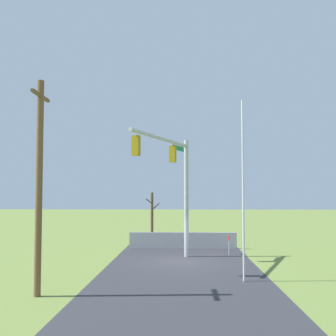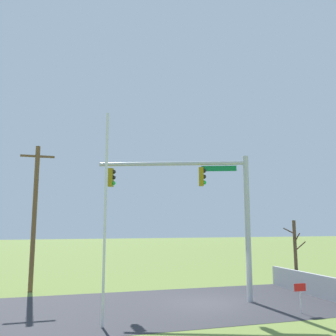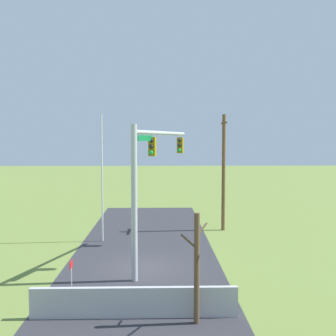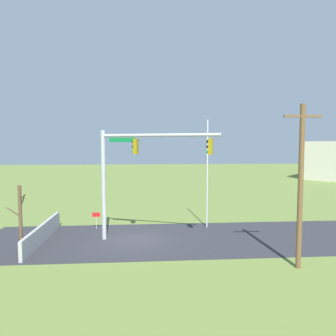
{
  "view_description": "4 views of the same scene",
  "coord_description": "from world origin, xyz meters",
  "px_view_note": "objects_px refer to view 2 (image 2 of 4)",
  "views": [
    {
      "loc": [
        -24.73,
        -0.04,
        3.88
      ],
      "look_at": [
        -2.5,
        0.7,
        5.19
      ],
      "focal_mm": 46.19,
      "sensor_mm": 36.0,
      "label": 1
    },
    {
      "loc": [
        -6.98,
        -16.84,
        3.72
      ],
      "look_at": [
        -1.82,
        0.68,
        6.54
      ],
      "focal_mm": 38.94,
      "sensor_mm": 36.0,
      "label": 2
    },
    {
      "loc": [
        20.48,
        0.82,
        6.5
      ],
      "look_at": [
        -2.39,
        1.35,
        4.9
      ],
      "focal_mm": 43.75,
      "sensor_mm": 36.0,
      "label": 3
    },
    {
      "loc": [
        -0.57,
        20.62,
        6.27
      ],
      "look_at": [
        -2.05,
        1.4,
        4.84
      ],
      "focal_mm": 33.96,
      "sensor_mm": 36.0,
      "label": 4
    }
  ],
  "objects_px": {
    "flagpole": "(105,216)",
    "utility_pole": "(34,214)",
    "bare_tree": "(295,253)",
    "open_sign": "(300,291)",
    "signal_mast": "(207,198)"
  },
  "relations": [
    {
      "from": "flagpole",
      "to": "open_sign",
      "type": "xyz_separation_m",
      "value": [
        8.3,
        -0.23,
        -3.14
      ]
    },
    {
      "from": "flagpole",
      "to": "utility_pole",
      "type": "bearing_deg",
      "value": 110.45
    },
    {
      "from": "flagpole",
      "to": "utility_pole",
      "type": "relative_size",
      "value": 0.98
    },
    {
      "from": "bare_tree",
      "to": "open_sign",
      "type": "xyz_separation_m",
      "value": [
        -3.51,
        -5.14,
        -1.13
      ]
    },
    {
      "from": "utility_pole",
      "to": "bare_tree",
      "type": "relative_size",
      "value": 2.09
    },
    {
      "from": "signal_mast",
      "to": "flagpole",
      "type": "height_order",
      "value": "flagpole"
    },
    {
      "from": "open_sign",
      "to": "flagpole",
      "type": "bearing_deg",
      "value": 178.42
    },
    {
      "from": "bare_tree",
      "to": "open_sign",
      "type": "relative_size",
      "value": 3.24
    },
    {
      "from": "utility_pole",
      "to": "signal_mast",
      "type": "bearing_deg",
      "value": -30.47
    },
    {
      "from": "flagpole",
      "to": "bare_tree",
      "type": "height_order",
      "value": "flagpole"
    },
    {
      "from": "flagpole",
      "to": "signal_mast",
      "type": "bearing_deg",
      "value": 29.93
    },
    {
      "from": "utility_pole",
      "to": "open_sign",
      "type": "distance_m",
      "value": 14.54
    },
    {
      "from": "signal_mast",
      "to": "flagpole",
      "type": "distance_m",
      "value": 6.42
    },
    {
      "from": "utility_pole",
      "to": "open_sign",
      "type": "xyz_separation_m",
      "value": [
        11.36,
        -8.43,
        -3.39
      ]
    },
    {
      "from": "bare_tree",
      "to": "utility_pole",
      "type": "bearing_deg",
      "value": 167.5
    }
  ]
}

